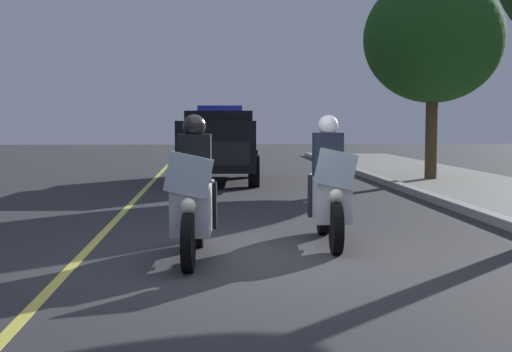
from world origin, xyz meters
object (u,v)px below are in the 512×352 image
police_motorcycle_lead_left (194,200)px  police_motorcycle_lead_right (329,191)px  tree_far_back (433,39)px  police_suv (220,142)px

police_motorcycle_lead_left → police_motorcycle_lead_right: size_ratio=1.00×
police_motorcycle_lead_left → police_motorcycle_lead_right: (-0.88, 1.79, 0.00)m
police_motorcycle_lead_left → police_motorcycle_lead_right: 1.99m
police_motorcycle_lead_right → tree_far_back: (-8.91, 4.30, 3.09)m
tree_far_back → police_motorcycle_lead_left: bearing=-31.9°
police_motorcycle_lead_right → police_motorcycle_lead_left: bearing=-63.7°
police_motorcycle_lead_right → police_suv: police_suv is taller
police_suv → police_motorcycle_lead_left: bearing=-2.6°
police_suv → tree_far_back: tree_far_back is taller
police_motorcycle_lead_right → tree_far_back: tree_far_back is taller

